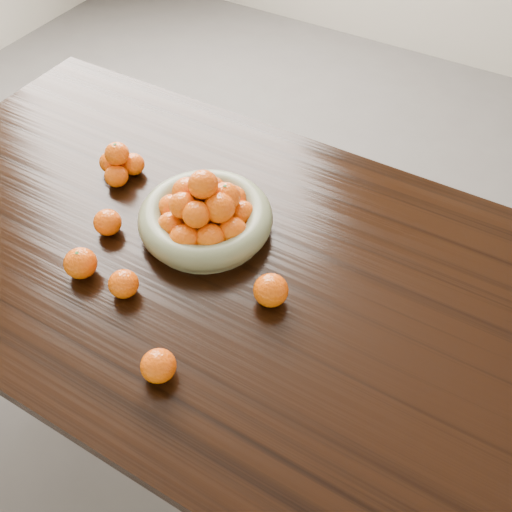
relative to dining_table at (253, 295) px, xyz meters
The scene contains 9 objects.
ground 0.66m from the dining_table, ahead, with size 5.00×5.00×0.00m, color #4E4C4A.
dining_table is the anchor object (origin of this frame).
fruit_bowl 0.22m from the dining_table, 160.75° to the left, with size 0.32×0.32×0.17m.
orange_pyramid 0.49m from the dining_table, 166.88° to the left, with size 0.12×0.12×0.10m.
loose_orange_0 0.40m from the dining_table, 148.67° to the right, with size 0.07×0.07×0.07m, color #FF6907.
loose_orange_1 0.31m from the dining_table, 136.95° to the right, with size 0.07×0.07×0.06m, color #FF6907.
loose_orange_2 0.34m from the dining_table, 93.96° to the right, with size 0.07×0.07×0.06m, color #FF6907.
loose_orange_3 0.38m from the dining_table, 169.45° to the right, with size 0.07×0.07×0.06m, color #FF6907.
loose_orange_4 0.15m from the dining_table, 35.43° to the right, with size 0.08×0.08×0.07m, color #FF6907.
Camera 1 is at (0.42, -0.71, 1.73)m, focal length 40.00 mm.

